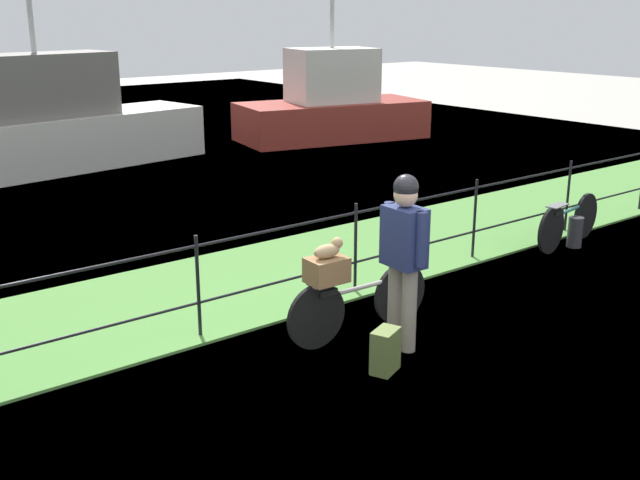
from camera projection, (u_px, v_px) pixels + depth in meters
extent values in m
plane|color=#B2ADA3|center=(410.00, 379.00, 6.65)|extent=(60.00, 60.00, 0.00)
cube|color=#569342|center=(233.00, 286.00, 8.85)|extent=(27.00, 2.40, 0.03)
plane|color=#60849E|center=(6.00, 169.00, 15.35)|extent=(30.00, 30.00, 0.00)
cylinder|color=black|center=(198.00, 287.00, 7.35)|extent=(0.04, 0.04, 1.05)
cylinder|color=black|center=(355.00, 249.00, 8.53)|extent=(0.04, 0.04, 1.05)
cylinder|color=black|center=(475.00, 220.00, 9.71)|extent=(0.04, 0.04, 1.05)
cylinder|color=black|center=(568.00, 197.00, 10.89)|extent=(0.04, 0.04, 1.05)
cylinder|color=black|center=(283.00, 281.00, 7.99)|extent=(18.00, 0.03, 0.03)
cylinder|color=black|center=(282.00, 228.00, 7.82)|extent=(18.00, 0.03, 0.03)
cylinder|color=black|center=(400.00, 293.00, 7.76)|extent=(0.64, 0.07, 0.64)
cylinder|color=black|center=(316.00, 316.00, 7.18)|extent=(0.64, 0.07, 0.64)
cylinder|color=#BCB7B2|center=(360.00, 288.00, 7.42)|extent=(0.82, 0.08, 0.04)
cube|color=black|center=(327.00, 292.00, 7.19)|extent=(0.20, 0.10, 0.06)
cube|color=slate|center=(327.00, 283.00, 7.16)|extent=(0.37, 0.18, 0.02)
cube|color=olive|center=(327.00, 270.00, 7.12)|extent=(0.38, 0.29, 0.24)
ellipsoid|color=tan|center=(327.00, 251.00, 7.07)|extent=(0.29, 0.15, 0.13)
sphere|color=tan|center=(337.00, 243.00, 7.12)|extent=(0.11, 0.11, 0.11)
cylinder|color=gray|center=(395.00, 304.00, 7.26)|extent=(0.14, 0.14, 0.82)
cylinder|color=gray|center=(409.00, 310.00, 7.10)|extent=(0.14, 0.14, 0.82)
cube|color=navy|center=(404.00, 237.00, 6.98)|extent=(0.28, 0.41, 0.56)
cylinder|color=navy|center=(389.00, 228.00, 7.14)|extent=(0.10, 0.10, 0.50)
cylinder|color=navy|center=(421.00, 239.00, 6.80)|extent=(0.10, 0.10, 0.50)
sphere|color=tan|center=(406.00, 195.00, 6.87)|extent=(0.22, 0.22, 0.22)
sphere|color=black|center=(406.00, 187.00, 6.84)|extent=(0.23, 0.23, 0.23)
cube|color=olive|center=(385.00, 351.00, 6.74)|extent=(0.33, 0.27, 0.40)
cylinder|color=#38383D|center=(575.00, 232.00, 10.31)|extent=(0.20, 0.20, 0.41)
cylinder|color=black|center=(585.00, 216.00, 10.69)|extent=(0.64, 0.14, 0.64)
cylinder|color=black|center=(551.00, 230.00, 9.99)|extent=(0.64, 0.14, 0.64)
cylinder|color=#337F70|center=(570.00, 210.00, 10.29)|extent=(0.78, 0.16, 0.04)
cube|color=black|center=(557.00, 212.00, 10.01)|extent=(0.21, 0.12, 0.06)
cube|color=slate|center=(558.00, 205.00, 9.99)|extent=(0.38, 0.21, 0.02)
cube|color=#9E3328|center=(332.00, 120.00, 18.85)|extent=(4.87, 2.85, 0.91)
cube|color=silver|center=(332.00, 75.00, 18.53)|extent=(2.25, 1.75, 1.28)
cylinder|color=#B2B2B2|center=(332.00, 13.00, 18.12)|extent=(0.10, 0.10, 1.60)
cube|color=silver|center=(44.00, 145.00, 15.06)|extent=(6.87, 2.58, 1.06)
cube|color=slate|center=(38.00, 86.00, 14.73)|extent=(3.08, 1.55, 1.23)
cylinder|color=#B2B2B2|center=(30.00, 10.00, 14.32)|extent=(0.10, 0.10, 1.60)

